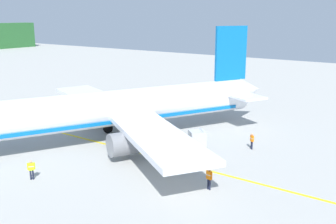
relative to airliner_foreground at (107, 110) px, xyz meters
name	(u,v)px	position (x,y,z in m)	size (l,w,h in m)	color
airliner_foreground	(107,110)	(0.00, 0.00, 0.00)	(38.62, 32.63, 11.90)	silver
cargo_container_near	(197,140)	(3.24, -9.34, -2.43)	(2.46, 2.46, 2.04)	#333338
crew_marshaller	(31,168)	(-11.11, -2.14, -2.41)	(0.52, 0.45, 1.67)	#191E33
crew_loader_left	(209,177)	(-4.32, -14.98, -2.34)	(0.33, 0.62, 1.77)	#191E33
crew_supervisor	(252,140)	(6.41, -13.80, -2.41)	(0.47, 0.49, 1.66)	#191E33
apron_guide_line	(135,152)	(-1.05, -4.74, -3.39)	(0.30, 60.00, 0.01)	yellow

